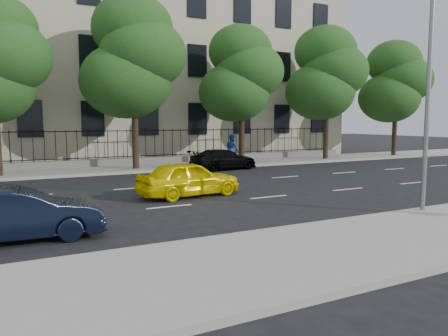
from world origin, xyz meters
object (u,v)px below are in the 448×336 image
object	(u,v)px
yellow_taxi	(189,179)
navy_sedan	(18,215)
street_light	(415,47)
black_sedan	(224,159)

from	to	relation	value
yellow_taxi	navy_sedan	xyz separation A→B (m)	(-6.10, -3.85, -0.03)
street_light	black_sedan	distance (m)	14.03
navy_sedan	black_sedan	xyz separation A→B (m)	(11.50, 11.27, -0.04)
navy_sedan	street_light	bearing A→B (deg)	-96.81
street_light	navy_sedan	distance (m)	12.24
navy_sedan	black_sedan	size ratio (longest dim) A/B	0.94
yellow_taxi	black_sedan	distance (m)	9.17
street_light	black_sedan	xyz separation A→B (m)	(0.29, 13.27, -4.54)
street_light	yellow_taxi	bearing A→B (deg)	131.11
navy_sedan	black_sedan	bearing A→B (deg)	-42.27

